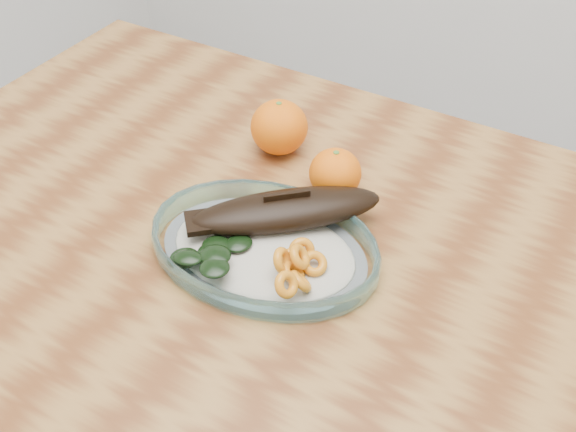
{
  "coord_description": "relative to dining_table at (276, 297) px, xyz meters",
  "views": [
    {
      "loc": [
        0.35,
        -0.58,
        1.38
      ],
      "look_at": [
        -0.0,
        0.04,
        0.77
      ],
      "focal_mm": 45.0,
      "sensor_mm": 36.0,
      "label": 1
    }
  ],
  "objects": [
    {
      "name": "dining_table",
      "position": [
        0.0,
        0.0,
        0.0
      ],
      "size": [
        1.2,
        0.8,
        0.75
      ],
      "color": "brown",
      "rests_on": "ground"
    },
    {
      "name": "plated_meal",
      "position": [
        -0.0,
        -0.02,
        0.12
      ],
      "size": [
        0.58,
        0.58,
        0.08
      ],
      "rotation": [
        0.0,
        0.0,
        0.09
      ],
      "color": "white",
      "rests_on": "dining_table"
    },
    {
      "name": "orange_left",
      "position": [
        -0.1,
        0.18,
        0.14
      ],
      "size": [
        0.08,
        0.08,
        0.08
      ],
      "primitive_type": "sphere",
      "color": "#FF6305",
      "rests_on": "dining_table"
    },
    {
      "name": "orange_right",
      "position": [
        0.02,
        0.13,
        0.13
      ],
      "size": [
        0.07,
        0.07,
        0.07
      ],
      "primitive_type": "sphere",
      "color": "#FF6305",
      "rests_on": "dining_table"
    }
  ]
}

